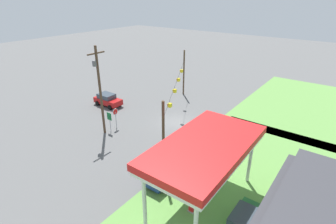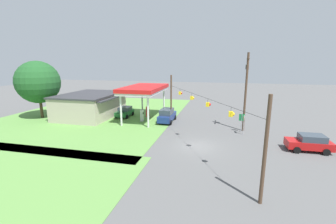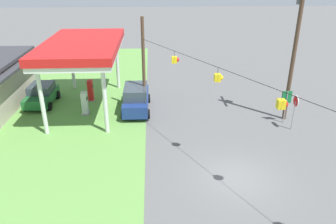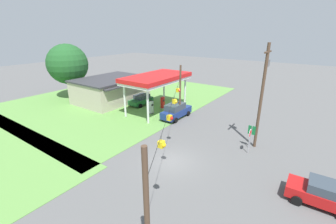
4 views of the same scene
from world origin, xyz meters
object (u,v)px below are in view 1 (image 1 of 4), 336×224
Objects in this scene: fuel_pump_near at (210,183)px; stop_sign_roadside at (115,114)px; car_on_crossroad at (108,100)px; fuel_pump_far at (193,202)px; utility_pole_main at (99,87)px; gas_station_canopy at (205,149)px; car_at_pumps_rear at (245,222)px; route_sign at (109,118)px; car_at_pumps_front at (169,167)px.

fuel_pump_near is 15.03m from stop_sign_roadside.
fuel_pump_near is 0.42× the size of car_on_crossroad.
utility_pole_main is at bearing -105.85° from fuel_pump_far.
car_at_pumps_rear is (0.82, 3.84, -3.92)m from gas_station_canopy.
gas_station_canopy is at bearing 79.10° from utility_pole_main.
car_on_crossroad is at bearing -115.85° from fuel_pump_far.
gas_station_canopy is 15.21m from route_sign.
gas_station_canopy is at bearing 78.44° from car_at_pumps_front.
stop_sign_roadside reaches higher than car_at_pumps_front.
stop_sign_roadside is at bearing -34.89° from car_on_crossroad.
fuel_pump_far reaches higher than car_at_pumps_rear.
car_at_pumps_front is (0.54, -3.84, 0.18)m from fuel_pump_near.
gas_station_canopy is 5.75× the size of fuel_pump_near.
utility_pole_main reaches higher than car_at_pumps_front.
car_at_pumps_front is at bearing 79.48° from utility_pole_main.
gas_station_canopy is 15.08m from utility_pole_main.
car_at_pumps_front is at bearing 75.69° from route_sign.
fuel_pump_near is at bearing -179.94° from gas_station_canopy.
fuel_pump_far is (1.35, -0.00, -3.93)m from gas_station_canopy.
stop_sign_roadside is (-5.45, -18.48, 0.95)m from car_at_pumps_rear.
car_on_crossroad is 7.41m from stop_sign_roadside.
car_at_pumps_rear is at bearing 76.65° from route_sign.
gas_station_canopy is 15.64m from stop_sign_roadside.
stop_sign_roadside is at bearing -112.23° from fuel_pump_far.
gas_station_canopy reaches higher than car_at_pumps_rear.
utility_pole_main is (0.68, -0.31, 3.96)m from route_sign.
route_sign reaches higher than fuel_pump_far.
fuel_pump_far is at bearing 98.01° from car_at_pumps_rear.
car_at_pumps_rear is at bearing 78.86° from utility_pole_main.
car_on_crossroad is 1.78× the size of route_sign.
stop_sign_roadside is 0.25× the size of utility_pole_main.
gas_station_canopy is 4.29× the size of route_sign.
utility_pole_main is (-2.03, -10.95, 4.63)m from car_at_pumps_front.
route_sign is (-2.71, -10.64, 0.68)m from car_at_pumps_front.
fuel_pump_near is at bearing 98.39° from car_at_pumps_front.
route_sign is (-4.35, -18.32, 0.85)m from car_at_pumps_rear.
fuel_pump_far is 0.42× the size of car_on_crossroad.
gas_station_canopy is at bearing -24.00° from car_on_crossroad.
route_sign reaches higher than fuel_pump_near.
fuel_pump_near is at bearing -20.75° from car_on_crossroad.
stop_sign_roadside is at bearing -107.56° from gas_station_canopy.
car_on_crossroad is 9.63m from utility_pole_main.
stop_sign_roadside is (4.07, 6.12, 0.91)m from car_on_crossroad.
fuel_pump_far is 0.75× the size of route_sign.
fuel_pump_near is 4.41m from car_at_pumps_rear.
car_at_pumps_front reaches higher than fuel_pump_far.
car_at_pumps_front is at bearing -26.25° from car_on_crossroad.
route_sign is at bearing -171.65° from stop_sign_roadside.
route_sign is (1.11, 0.16, -0.10)m from stop_sign_roadside.
fuel_pump_far is 16.11m from utility_pole_main.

